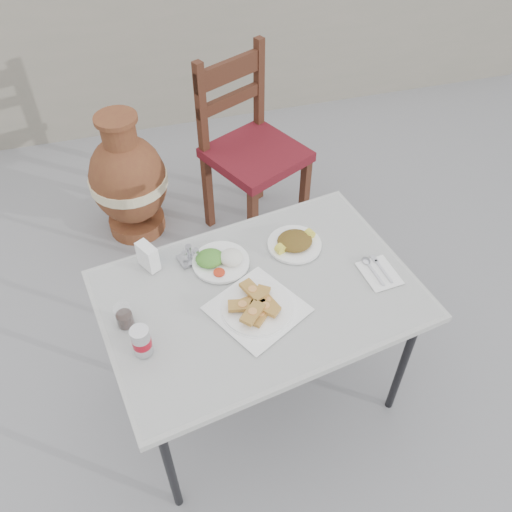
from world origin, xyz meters
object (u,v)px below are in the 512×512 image
object	(u,v)px
pide_plate	(257,304)
cola_glass	(124,317)
salad_chopped_plate	(295,242)
condiment_caddy	(190,256)
salad_rice_plate	(220,260)
terracotta_urn	(129,180)
cafe_table	(260,301)
chair	(250,148)
soda_can	(142,341)
napkin_holder	(148,256)

from	to	relation	value
pide_plate	cola_glass	xyz separation A→B (m)	(-0.46, 0.06, 0.01)
salad_chopped_plate	condiment_caddy	distance (m)	0.41
salad_rice_plate	cola_glass	size ratio (longest dim) A/B	2.47
terracotta_urn	cafe_table	bearing A→B (deg)	-72.42
salad_chopped_plate	cola_glass	xyz separation A→B (m)	(-0.69, -0.21, 0.02)
pide_plate	chair	world-z (taller)	chair
salad_rice_plate	soda_can	distance (m)	0.47
cafe_table	salad_chopped_plate	bearing A→B (deg)	44.65
salad_rice_plate	soda_can	world-z (taller)	soda_can
napkin_holder	chair	world-z (taller)	chair
napkin_holder	terracotta_urn	size ratio (longest dim) A/B	0.14
pide_plate	chair	bearing A→B (deg)	76.02
condiment_caddy	cola_glass	bearing A→B (deg)	-138.20
cola_glass	chair	world-z (taller)	chair
chair	terracotta_urn	bearing A→B (deg)	142.40
salad_chopped_plate	pide_plate	bearing A→B (deg)	-130.40
salad_chopped_plate	soda_can	size ratio (longest dim) A/B	1.87
salad_rice_plate	soda_can	size ratio (longest dim) A/B	1.92
condiment_caddy	terracotta_urn	distance (m)	1.10
soda_can	terracotta_urn	distance (m)	1.45
napkin_holder	salad_chopped_plate	bearing A→B (deg)	-33.33
soda_can	napkin_holder	xyz separation A→B (m)	(0.07, 0.38, -0.00)
soda_can	napkin_holder	size ratio (longest dim) A/B	1.08
salad_rice_plate	terracotta_urn	xyz separation A→B (m)	(-0.29, 1.07, -0.36)
salad_rice_plate	condiment_caddy	size ratio (longest dim) A/B	2.07
cola_glass	pide_plate	bearing A→B (deg)	-7.30
cafe_table	condiment_caddy	world-z (taller)	condiment_caddy
cola_glass	condiment_caddy	distance (m)	0.37
cafe_table	napkin_holder	distance (m)	0.45
salad_rice_plate	soda_can	xyz separation A→B (m)	(-0.33, -0.32, 0.04)
salad_rice_plate	napkin_holder	size ratio (longest dim) A/B	2.08
soda_can	chair	xyz separation A→B (m)	(0.71, 1.26, -0.22)
condiment_caddy	terracotta_urn	bearing A→B (deg)	100.18
cafe_table	chair	bearing A→B (deg)	76.58
condiment_caddy	terracotta_urn	xyz separation A→B (m)	(-0.18, 1.02, -0.37)
soda_can	cola_glass	bearing A→B (deg)	109.19
salad_chopped_plate	salad_rice_plate	bearing A→B (deg)	-177.10
salad_chopped_plate	condiment_caddy	size ratio (longest dim) A/B	2.02
pide_plate	napkin_holder	size ratio (longest dim) A/B	3.70
terracotta_urn	condiment_caddy	bearing A→B (deg)	-79.82
salad_rice_plate	chair	xyz separation A→B (m)	(0.37, 0.93, -0.18)
napkin_holder	chair	size ratio (longest dim) A/B	0.10
cola_glass	chair	size ratio (longest dim) A/B	0.09
soda_can	terracotta_urn	xyz separation A→B (m)	(0.04, 1.39, -0.40)
chair	terracotta_urn	xyz separation A→B (m)	(-0.66, 0.14, -0.18)
cafe_table	terracotta_urn	world-z (taller)	terracotta_urn
chair	cola_glass	bearing A→B (deg)	-149.63
cola_glass	salad_rice_plate	bearing A→B (deg)	27.21
soda_can	cola_glass	size ratio (longest dim) A/B	1.29
napkin_holder	pide_plate	bearing A→B (deg)	-71.61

